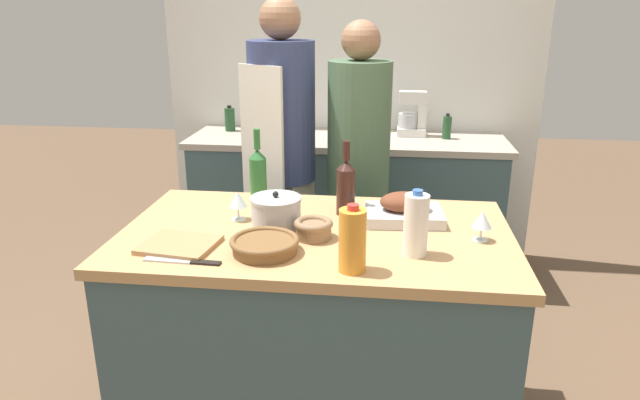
{
  "coord_description": "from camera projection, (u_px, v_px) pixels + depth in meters",
  "views": [
    {
      "loc": [
        0.25,
        -1.99,
        1.71
      ],
      "look_at": [
        0.0,
        0.13,
        0.99
      ],
      "focal_mm": 32.0,
      "sensor_mm": 36.0,
      "label": 1
    }
  ],
  "objects": [
    {
      "name": "stock_pot",
      "position": [
        276.0,
        212.0,
        2.18
      ],
      "size": [
        0.2,
        0.2,
        0.15
      ],
      "color": "#B7B7BC",
      "rests_on": "kitchen_island"
    },
    {
      "name": "wine_bottle_green",
      "position": [
        346.0,
        186.0,
        2.3
      ],
      "size": [
        0.08,
        0.08,
        0.31
      ],
      "color": "#381E19",
      "rests_on": "kitchen_island"
    },
    {
      "name": "person_cook_guest",
      "position": [
        358.0,
        168.0,
        2.95
      ],
      "size": [
        0.32,
        0.32,
        1.66
      ],
      "rotation": [
        0.0,
        0.0,
        0.12
      ],
      "color": "beige",
      "rests_on": "ground_plane"
    },
    {
      "name": "roasting_pan",
      "position": [
        404.0,
        210.0,
        2.25
      ],
      "size": [
        0.32,
        0.24,
        0.12
      ],
      "color": "#BCBCC1",
      "rests_on": "kitchen_island"
    },
    {
      "name": "knife_chef",
      "position": [
        185.0,
        261.0,
        1.89
      ],
      "size": [
        0.27,
        0.04,
        0.01
      ],
      "color": "#B7B7BC",
      "rests_on": "kitchen_island"
    },
    {
      "name": "wine_bottle_dark",
      "position": [
        258.0,
        176.0,
        2.4
      ],
      "size": [
        0.07,
        0.07,
        0.33
      ],
      "color": "#28662D",
      "rests_on": "kitchen_island"
    },
    {
      "name": "person_cook_aproned",
      "position": [
        282.0,
        154.0,
        2.97
      ],
      "size": [
        0.37,
        0.38,
        1.76
      ],
      "rotation": [
        0.0,
        0.0,
        -0.5
      ],
      "color": "beige",
      "rests_on": "ground_plane"
    },
    {
      "name": "back_counter",
      "position": [
        346.0,
        206.0,
        3.78
      ],
      "size": [
        2.01,
        0.6,
        0.92
      ],
      "color": "#3D565B",
      "rests_on": "ground_plane"
    },
    {
      "name": "wine_glass_left",
      "position": [
        238.0,
        200.0,
        2.25
      ],
      "size": [
        0.07,
        0.07,
        0.12
      ],
      "color": "silver",
      "rests_on": "kitchen_island"
    },
    {
      "name": "wicker_basket",
      "position": [
        265.0,
        245.0,
        1.96
      ],
      "size": [
        0.24,
        0.24,
        0.05
      ],
      "color": "brown",
      "rests_on": "kitchen_island"
    },
    {
      "name": "wine_glass_right",
      "position": [
        482.0,
        220.0,
        2.05
      ],
      "size": [
        0.07,
        0.07,
        0.11
      ],
      "color": "silver",
      "rests_on": "kitchen_island"
    },
    {
      "name": "juice_jug",
      "position": [
        352.0,
        240.0,
        1.8
      ],
      "size": [
        0.09,
        0.09,
        0.22
      ],
      "color": "orange",
      "rests_on": "kitchen_island"
    },
    {
      "name": "mixing_bowl",
      "position": [
        314.0,
        228.0,
        2.08
      ],
      "size": [
        0.14,
        0.14,
        0.07
      ],
      "color": "#846647",
      "rests_on": "kitchen_island"
    },
    {
      "name": "back_wall",
      "position": [
        351.0,
        75.0,
        3.85
      ],
      "size": [
        2.51,
        0.1,
        2.55
      ],
      "color": "silver",
      "rests_on": "ground_plane"
    },
    {
      "name": "condiment_bottle_tall",
      "position": [
        230.0,
        119.0,
        3.8
      ],
      "size": [
        0.07,
        0.07,
        0.17
      ],
      "color": "#234C28",
      "rests_on": "back_counter"
    },
    {
      "name": "condiment_bottle_short",
      "position": [
        447.0,
        127.0,
        3.58
      ],
      "size": [
        0.05,
        0.05,
        0.16
      ],
      "color": "#234C28",
      "rests_on": "back_counter"
    },
    {
      "name": "stand_mixer",
      "position": [
        412.0,
        117.0,
        3.65
      ],
      "size": [
        0.18,
        0.14,
        0.28
      ],
      "color": "silver",
      "rests_on": "back_counter"
    },
    {
      "name": "cutting_board",
      "position": [
        179.0,
        245.0,
        2.01
      ],
      "size": [
        0.28,
        0.25,
        0.02
      ],
      "color": "#AD7F51",
      "rests_on": "kitchen_island"
    },
    {
      "name": "kitchen_island",
      "position": [
        316.0,
        335.0,
        2.31
      ],
      "size": [
        1.47,
        0.86,
        0.91
      ],
      "color": "#3D565B",
      "rests_on": "ground_plane"
    },
    {
      "name": "milk_jug",
      "position": [
        416.0,
        225.0,
        1.92
      ],
      "size": [
        0.08,
        0.08,
        0.23
      ],
      "color": "white",
      "rests_on": "kitchen_island"
    }
  ]
}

